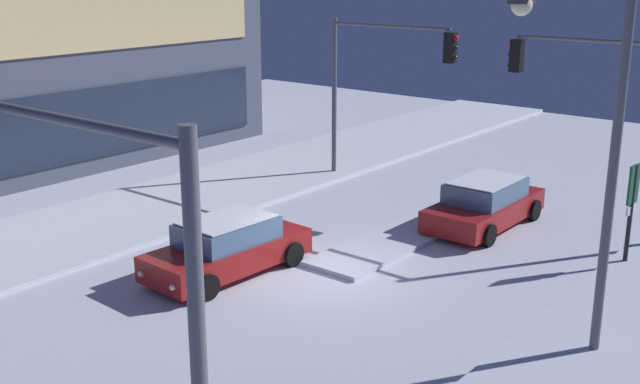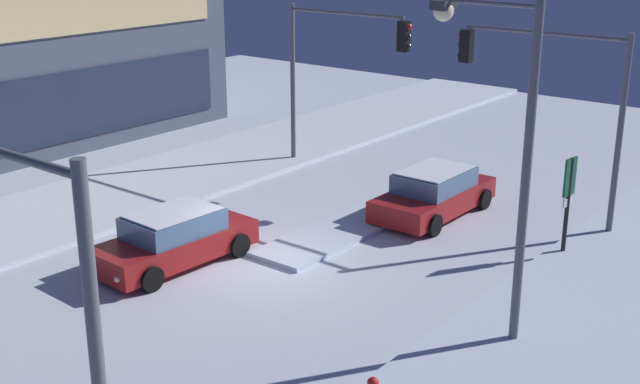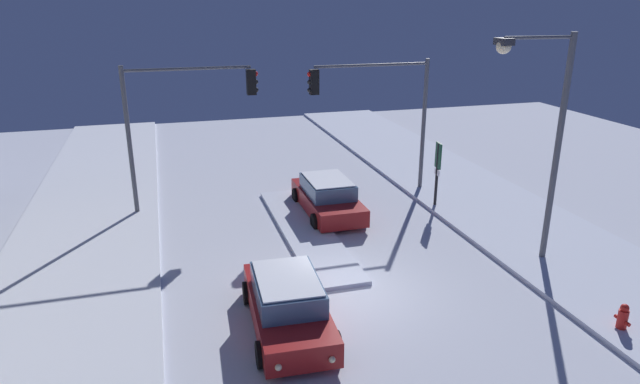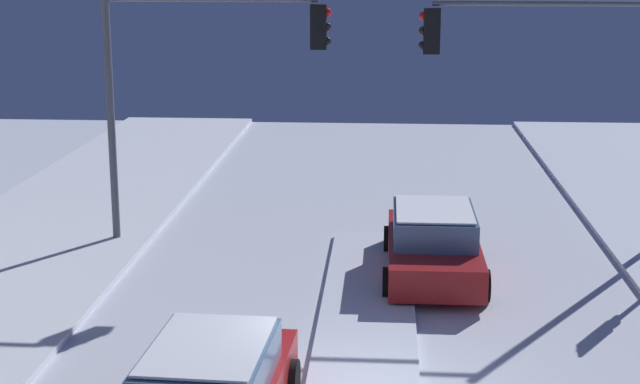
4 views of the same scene
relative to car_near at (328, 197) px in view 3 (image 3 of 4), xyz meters
name	(u,v)px [view 3 (image 3 of 4)]	position (x,y,z in m)	size (l,w,h in m)	color
ground	(348,291)	(-6.25, 1.25, -0.71)	(52.00, 52.00, 0.00)	silver
curb_strip_near	(572,256)	(-6.25, -6.73, -0.64)	(52.00, 5.20, 0.14)	silver
curb_strip_far	(59,331)	(-6.25, 9.23, -0.64)	(52.00, 5.20, 0.14)	silver
median_strip	(306,231)	(-1.64, 1.33, -0.64)	(9.00, 1.80, 0.14)	silver
car_near	(328,197)	(0.00, 0.00, 0.00)	(4.74, 2.12, 1.49)	maroon
car_far	(287,304)	(-7.66, 3.41, 0.00)	(4.70, 2.22, 1.49)	maroon
traffic_light_corner_near_right	(378,101)	(1.70, -2.74, 3.46)	(0.32, 5.39, 5.88)	#565960
traffic_light_corner_far_right	(183,109)	(2.02, 5.32, 3.49)	(0.32, 5.22, 5.93)	#565960
street_lamp_arched	(542,119)	(-6.01, -4.98, 4.09)	(0.56, 2.53, 7.36)	#565960
fire_hydrant	(623,319)	(-10.31, -4.90, -0.31)	(0.48, 0.26, 0.84)	red
parking_info_sign	(437,167)	(-0.61, -4.51, 1.07)	(0.55, 0.12, 2.79)	black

